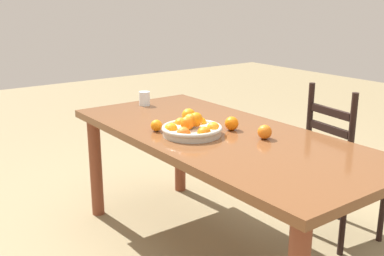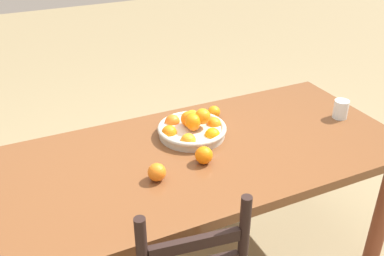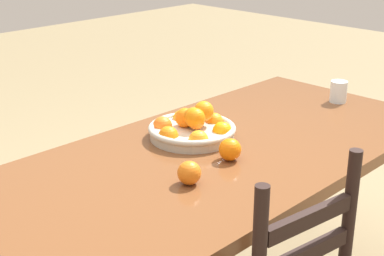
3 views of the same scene
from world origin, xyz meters
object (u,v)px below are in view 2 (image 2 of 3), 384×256
at_px(orange_loose_0, 214,112).
at_px(drinking_glass, 341,109).
at_px(fruit_bowl, 192,128).
at_px(dining_table, 195,171).
at_px(orange_loose_2, 204,155).
at_px(orange_loose_1, 157,172).

xyz_separation_m(orange_loose_0, drinking_glass, (-0.60, 0.28, 0.02)).
distance_m(fruit_bowl, orange_loose_0, 0.21).
height_order(dining_table, fruit_bowl, fruit_bowl).
bearing_deg(dining_table, orange_loose_2, 90.87).
height_order(fruit_bowl, drinking_glass, fruit_bowl).
distance_m(dining_table, orange_loose_0, 0.38).
xyz_separation_m(orange_loose_2, drinking_glass, (-0.83, -0.08, 0.01)).
height_order(dining_table, drinking_glass, drinking_glass).
bearing_deg(fruit_bowl, drinking_glass, 168.23).
height_order(orange_loose_0, orange_loose_2, orange_loose_2).
xyz_separation_m(dining_table, orange_loose_2, (-0.00, 0.09, 0.14)).
distance_m(orange_loose_1, orange_loose_2, 0.23).
distance_m(dining_table, orange_loose_1, 0.29).
bearing_deg(orange_loose_0, dining_table, 48.71).
height_order(orange_loose_0, drinking_glass, drinking_glass).
height_order(dining_table, orange_loose_2, orange_loose_2).
relative_size(fruit_bowl, orange_loose_2, 4.25).
height_order(dining_table, orange_loose_1, orange_loose_1).
relative_size(fruit_bowl, drinking_glass, 3.45).
relative_size(orange_loose_1, orange_loose_2, 0.97).
relative_size(orange_loose_0, orange_loose_1, 0.86).
xyz_separation_m(fruit_bowl, orange_loose_1, (0.29, 0.27, -0.00)).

